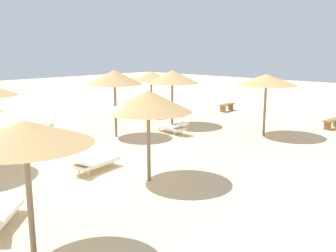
# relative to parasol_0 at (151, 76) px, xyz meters

# --- Properties ---
(ground_plane) EXTENTS (80.00, 80.00, 0.00)m
(ground_plane) POSITION_rel_parasol_0_xyz_m (7.76, -9.64, -2.37)
(ground_plane) COLOR beige
(parasol_0) EXTENTS (2.79, 2.79, 2.67)m
(parasol_0) POSITION_rel_parasol_0_xyz_m (0.00, 0.00, 0.00)
(parasol_0) COLOR #75604C
(parasol_0) RESTS_ON ground
(parasol_1) EXTENTS (2.82, 2.82, 2.99)m
(parasol_1) POSITION_rel_parasol_0_xyz_m (3.79, -2.11, 0.27)
(parasol_1) COLOR #75604C
(parasol_1) RESTS_ON ground
(parasol_3) EXTENTS (2.55, 2.55, 2.82)m
(parasol_3) POSITION_rel_parasol_0_xyz_m (10.89, -13.80, 0.21)
(parasol_3) COLOR #75604C
(parasol_3) RESTS_ON ground
(parasol_4) EXTENTS (2.70, 2.70, 2.87)m
(parasol_4) POSITION_rel_parasol_0_xyz_m (9.21, -9.05, 0.16)
(parasol_4) COLOR #75604C
(parasol_4) RESTS_ON ground
(parasol_6) EXTENTS (2.56, 2.56, 3.14)m
(parasol_6) POSITION_rel_parasol_0_xyz_m (3.68, -5.91, 0.43)
(parasol_6) COLOR #75604C
(parasol_6) RESTS_ON ground
(parasol_8) EXTENTS (2.91, 2.91, 2.93)m
(parasol_8) POSITION_rel_parasol_0_xyz_m (8.63, -0.86, 0.30)
(parasol_8) COLOR #75604C
(parasol_8) RESTS_ON ground
(lounger_0) EXTENTS (0.93, 1.95, 0.75)m
(lounger_0) POSITION_rel_parasol_0_xyz_m (1.90, -0.69, -2.05)
(lounger_0) COLOR silver
(lounger_0) RESTS_ON ground
(lounger_1) EXTENTS (1.98, 0.92, 0.67)m
(lounger_1) POSITION_rel_parasol_0_xyz_m (5.13, -3.57, -2.05)
(lounger_1) COLOR silver
(lounger_1) RESTS_ON ground
(lounger_2) EXTENTS (1.20, 2.01, 0.67)m
(lounger_2) POSITION_rel_parasol_0_xyz_m (0.22, -8.00, -2.05)
(lounger_2) COLOR silver
(lounger_2) RESTS_ON ground
(lounger_4) EXTENTS (0.95, 1.99, 0.62)m
(lounger_4) POSITION_rel_parasol_0_xyz_m (7.19, -9.73, -2.06)
(lounger_4) COLOR silver
(lounger_4) RESTS_ON ground
(bench_0) EXTENTS (0.49, 1.52, 0.49)m
(bench_0) POSITION_rel_parasol_0_xyz_m (10.44, 3.03, -2.02)
(bench_0) COLOR brown
(bench_0) RESTS_ON ground
(bench_1) EXTENTS (0.59, 1.54, 0.49)m
(bench_1) POSITION_rel_parasol_0_xyz_m (3.19, 3.91, -2.02)
(bench_1) COLOR brown
(bench_1) RESTS_ON ground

